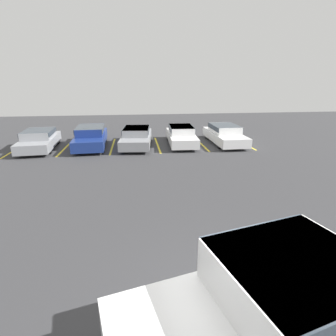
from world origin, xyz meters
TOP-DOWN VIEW (x-y plane):
  - ground_plane at (0.00, 0.00)m, footprint 60.00×60.00m
  - stall_stripe_a at (-9.27, 13.75)m, footprint 0.12×4.41m
  - stall_stripe_b at (-6.28, 13.75)m, footprint 0.12×4.41m
  - stall_stripe_c at (-3.30, 13.75)m, footprint 0.12×4.41m
  - stall_stripe_d at (-0.31, 13.75)m, footprint 0.12×4.41m
  - stall_stripe_e at (2.68, 13.75)m, footprint 0.12×4.41m
  - stall_stripe_f at (5.66, 13.75)m, footprint 0.12×4.41m
  - pickup_truck at (0.65, -0.59)m, footprint 6.08×3.26m
  - parked_sedan_a at (-7.76, 13.57)m, footprint 2.18×4.49m
  - parked_sedan_b at (-4.65, 13.86)m, footprint 2.05×4.86m
  - parked_sedan_c at (-1.69, 13.68)m, footprint 2.22×4.74m
  - parked_sedan_d at (1.30, 13.76)m, footprint 1.91×4.58m
  - parked_sedan_e at (4.30, 13.71)m, footprint 1.86×4.76m

SIDE VIEW (x-z plane):
  - ground_plane at x=0.00m, z-range 0.00..0.00m
  - stall_stripe_a at x=-9.27m, z-range 0.00..0.01m
  - stall_stripe_b at x=-6.28m, z-range 0.00..0.01m
  - stall_stripe_c at x=-3.30m, z-range 0.00..0.01m
  - stall_stripe_d at x=-0.31m, z-range 0.00..0.01m
  - stall_stripe_e at x=2.68m, z-range 0.00..0.01m
  - stall_stripe_f at x=5.66m, z-range 0.00..0.01m
  - parked_sedan_a at x=-7.76m, z-range 0.04..1.24m
  - parked_sedan_c at x=-1.69m, z-range 0.04..1.25m
  - parked_sedan_d at x=1.30m, z-range 0.04..1.27m
  - parked_sedan_e at x=4.30m, z-range 0.04..1.29m
  - parked_sedan_b at x=-4.65m, z-range 0.04..1.34m
  - pickup_truck at x=0.65m, z-range -0.01..1.88m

